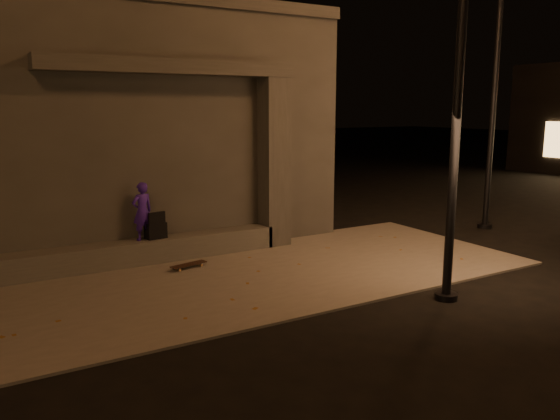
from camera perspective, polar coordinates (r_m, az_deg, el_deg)
ground at (r=8.27m, az=2.09°, el=-10.76°), size 120.00×120.00×0.00m
sidewalk at (r=9.91m, az=-4.16°, el=-6.99°), size 11.00×4.40×0.04m
building at (r=13.36m, az=-16.92°, el=8.44°), size 9.00×5.10×5.22m
ledge at (r=10.93m, az=-15.40°, el=-4.33°), size 6.00×0.55×0.45m
column at (r=11.85m, az=-0.64°, el=4.95°), size 0.55×0.55×3.60m
canopy at (r=10.94m, az=-11.19°, el=14.45°), size 5.00×0.70×0.28m
skateboarder at (r=10.83m, az=-14.19°, el=-0.13°), size 0.46×0.35×1.13m
backpack at (r=10.97m, az=-12.87°, el=-1.95°), size 0.41×0.30×0.54m
skateboard at (r=10.47m, az=-9.52°, el=-5.66°), size 0.75×0.33×0.08m
street_lamp_0 at (r=8.78m, az=18.41°, el=16.57°), size 0.36×0.36×7.05m
street_lamp_2 at (r=14.59m, az=21.72°, el=14.76°), size 0.36×0.36×7.51m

